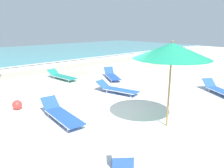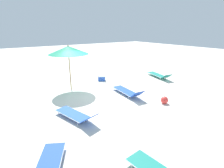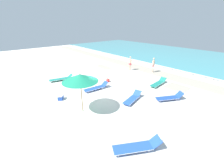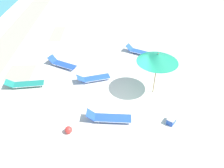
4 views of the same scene
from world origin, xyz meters
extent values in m
cube|color=silver|center=(0.00, 0.00, -0.08)|extent=(60.00, 60.00, 0.16)
cube|color=#AFA492|center=(2.95, 6.93, 0.00)|extent=(1.97, 1.77, 0.00)
cube|color=#AFA492|center=(9.23, 5.49, 0.00)|extent=(3.19, 1.07, 0.00)
cylinder|color=#9E7547|center=(0.69, -1.78, 1.20)|extent=(0.06, 0.06, 2.39)
cone|color=#1E936B|center=(0.69, -1.78, 2.39)|extent=(2.30, 2.30, 0.47)
cylinder|color=#166E50|center=(0.69, -1.78, 2.17)|extent=(2.23, 2.23, 0.01)
sphere|color=#9E7547|center=(0.69, -1.78, 2.66)|extent=(0.07, 0.07, 0.07)
cube|color=blue|center=(-1.58, 0.70, 0.17)|extent=(0.74, 1.93, 0.03)
cylinder|color=silver|center=(-1.88, 0.72, 0.17)|extent=(0.18, 1.88, 0.03)
cylinder|color=silver|center=(-1.28, 0.68, 0.17)|extent=(0.18, 1.88, 0.03)
cube|color=blue|center=(-1.49, 1.85, 0.35)|extent=(0.61, 0.48, 0.38)
cylinder|color=silver|center=(-1.89, -0.01, 0.08)|extent=(0.03, 0.03, 0.16)
cylinder|color=silver|center=(-1.38, -0.05, 0.08)|extent=(0.03, 0.03, 0.16)
cylinder|color=silver|center=(-1.78, 1.45, 0.08)|extent=(0.03, 0.03, 0.16)
cylinder|color=silver|center=(-1.27, 1.41, 0.08)|extent=(0.03, 0.03, 0.16)
cube|color=#1E8475|center=(1.46, 5.88, 0.17)|extent=(0.79, 1.87, 0.03)
cylinder|color=silver|center=(1.16, 5.84, 0.17)|extent=(0.23, 1.81, 0.03)
cylinder|color=silver|center=(1.76, 5.91, 0.17)|extent=(0.23, 1.81, 0.03)
cube|color=#1E8475|center=(1.34, 7.01, 0.32)|extent=(0.62, 0.54, 0.32)
cylinder|color=silver|center=(1.29, 5.14, 0.08)|extent=(0.03, 0.03, 0.16)
cylinder|color=silver|center=(1.79, 5.20, 0.08)|extent=(0.03, 0.03, 0.16)
cylinder|color=silver|center=(1.13, 6.55, 0.08)|extent=(0.03, 0.03, 0.16)
cylinder|color=silver|center=(1.64, 6.61, 0.08)|extent=(0.03, 0.03, 0.16)
cube|color=blue|center=(3.63, 3.98, 0.17)|extent=(1.35, 1.80, 0.03)
cylinder|color=silver|center=(3.36, 4.13, 0.17)|extent=(0.85, 1.53, 0.03)
cylinder|color=silver|center=(3.89, 3.84, 0.17)|extent=(0.85, 1.53, 0.03)
cube|color=blue|center=(4.13, 4.91, 0.37)|extent=(0.70, 0.63, 0.41)
cylinder|color=silver|center=(3.08, 3.51, 0.08)|extent=(0.03, 0.03, 0.16)
cylinder|color=silver|center=(3.53, 3.27, 0.08)|extent=(0.03, 0.03, 0.16)
cylinder|color=silver|center=(3.72, 4.70, 0.08)|extent=(0.03, 0.03, 0.16)
cylinder|color=silver|center=(4.17, 4.45, 0.08)|extent=(0.03, 0.03, 0.16)
cube|color=blue|center=(5.27, -1.76, 0.17)|extent=(1.44, 1.91, 0.03)
cylinder|color=silver|center=(5.01, -1.61, 0.17)|extent=(0.95, 1.63, 0.03)
cylinder|color=silver|center=(5.53, -1.91, 0.17)|extent=(0.95, 1.63, 0.03)
cube|color=blue|center=(5.83, -0.77, 0.35)|extent=(0.72, 0.67, 0.38)
cylinder|color=silver|center=(4.69, -2.27, 0.08)|extent=(0.03, 0.03, 0.16)
cylinder|color=silver|center=(5.13, -2.52, 0.08)|extent=(0.03, 0.03, 0.16)
cylinder|color=silver|center=(5.41, -1.01, 0.08)|extent=(0.03, 0.03, 0.16)
cylinder|color=silver|center=(5.85, -1.26, 0.08)|extent=(0.03, 0.03, 0.16)
cube|color=blue|center=(2.01, 1.64, 0.17)|extent=(1.01, 1.77, 0.03)
cylinder|color=silver|center=(1.72, 1.56, 0.17)|extent=(0.46, 1.62, 0.03)
cylinder|color=silver|center=(2.30, 1.72, 0.17)|extent=(0.46, 1.62, 0.03)
cube|color=blue|center=(1.74, 2.66, 0.33)|extent=(0.68, 0.60, 0.34)
cylinder|color=silver|center=(1.94, 0.94, 0.08)|extent=(0.03, 0.03, 0.16)
cylinder|color=silver|center=(2.43, 1.08, 0.08)|extent=(0.03, 0.03, 0.16)
cylinder|color=silver|center=(1.60, 2.20, 0.08)|extent=(0.03, 0.03, 0.16)
cylinder|color=silver|center=(2.09, 2.33, 0.08)|extent=(0.03, 0.03, 0.16)
sphere|color=red|center=(-2.33, 2.89, 0.18)|extent=(0.37, 0.37, 0.37)
cube|color=blue|center=(-1.82, -2.28, 0.16)|extent=(0.59, 0.57, 0.32)
cube|color=white|center=(-1.82, -2.28, 0.35)|extent=(0.61, 0.59, 0.05)
camera|label=1|loc=(-4.93, -5.34, 3.09)|focal=35.00mm
camera|label=2|loc=(4.38, 8.02, 3.61)|focal=28.00mm
camera|label=3|loc=(8.72, -5.97, 5.64)|focal=24.00mm
camera|label=4|loc=(-9.48, 0.93, 8.42)|focal=35.00mm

